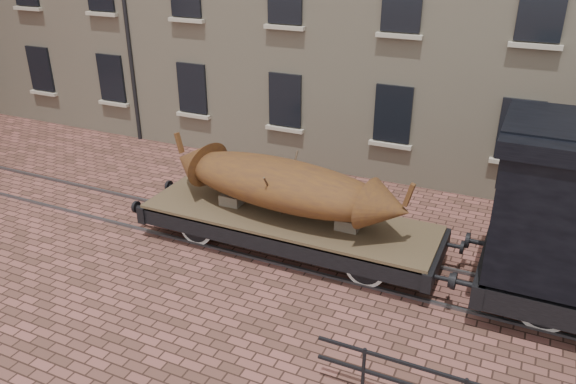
% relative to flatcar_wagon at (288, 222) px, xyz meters
% --- Properties ---
extents(ground, '(90.00, 90.00, 0.00)m').
position_rel_flatcar_wagon_xyz_m(ground, '(0.12, 0.00, -0.75)').
color(ground, '#503128').
extents(rail_track, '(30.00, 1.52, 0.06)m').
position_rel_flatcar_wagon_xyz_m(rail_track, '(0.12, 0.00, -0.72)').
color(rail_track, '#59595E').
rests_on(rail_track, ground).
extents(flatcar_wagon, '(8.02, 2.18, 1.21)m').
position_rel_flatcar_wagon_xyz_m(flatcar_wagon, '(0.00, 0.00, 0.00)').
color(flatcar_wagon, '#4D3E26').
rests_on(flatcar_wagon, ground).
extents(iron_boat, '(6.30, 2.25, 1.52)m').
position_rel_flatcar_wagon_xyz_m(iron_boat, '(-0.16, 0.00, 0.98)').
color(iron_boat, brown).
rests_on(iron_boat, flatcar_wagon).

